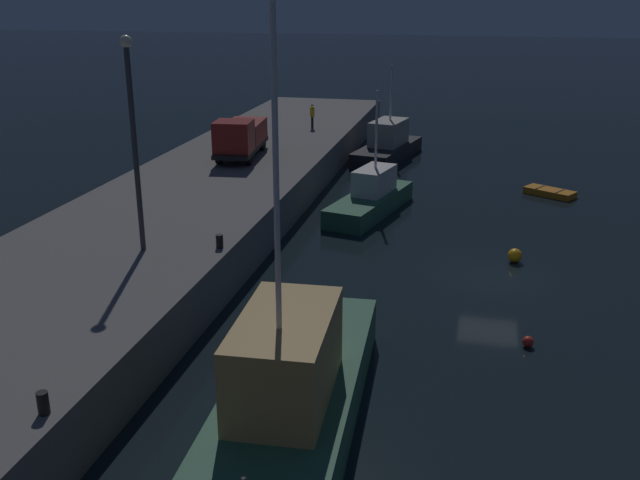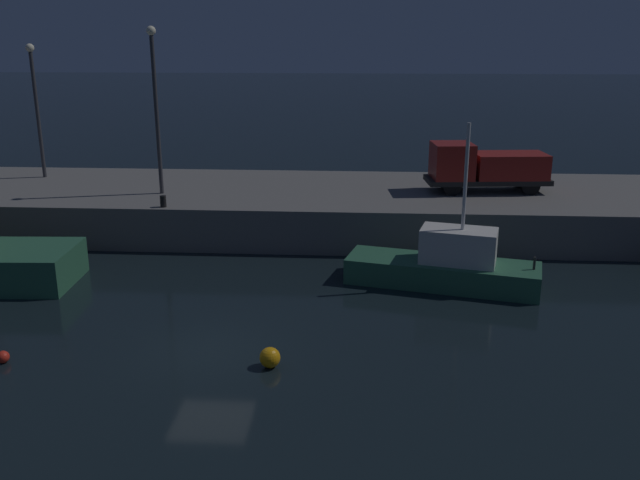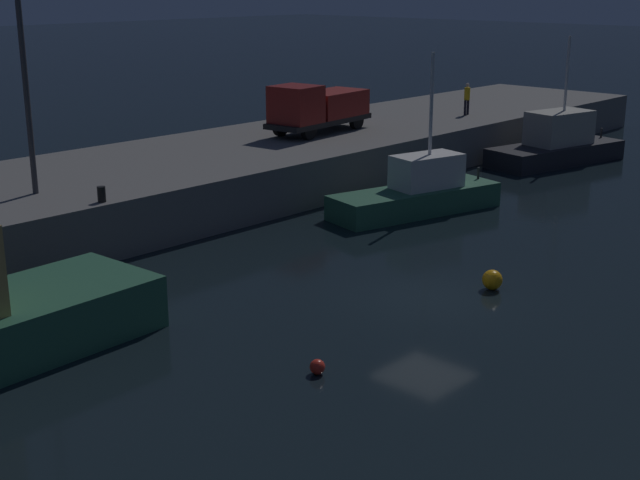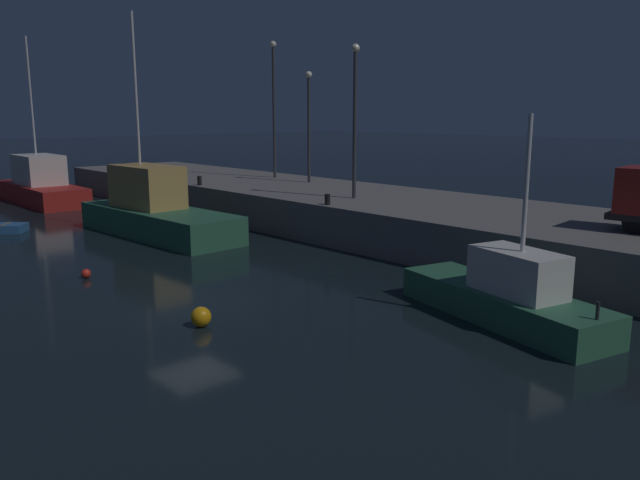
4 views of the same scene
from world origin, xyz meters
The scene contains 13 objects.
ground_plane centered at (0.00, 0.00, 0.00)m, with size 320.00×320.00×0.00m, color black.
pier_quay centered at (0.00, 14.67, 1.01)m, with size 70.02×9.52×2.02m.
fishing_trawler_red centered at (-12.47, 5.35, 1.29)m, with size 11.16×3.93×11.68m.
fishing_boat_blue centered at (8.09, 6.43, 0.83)m, with size 7.80×3.88×6.44m.
fishing_boat_orange centered at (21.16, 7.31, 0.98)m, with size 8.27×4.21×6.46m.
dinghy_orange_near centered at (13.72, -3.24, 0.19)m, with size 2.47×3.02×0.41m.
mooring_buoy_near centered at (-6.06, -1.18, 0.19)m, with size 0.38×0.38×0.38m, color red.
mooring_buoy_mid centered at (2.07, -0.95, 0.31)m, with size 0.63×0.63×0.63m, color orange.
lamp_post_central centered at (-5.18, 13.14, 6.65)m, with size 0.44×0.44×7.92m.
utility_truck centered at (10.77, 14.59, 3.26)m, with size 6.21×2.64×2.43m.
dockworker centered at (20.68, 12.65, 3.01)m, with size 0.46×0.35×1.73m.
bollard_west centered at (-16.09, 10.41, 2.31)m, with size 0.28×0.28×0.58m, color black.
bollard_central centered at (-4.31, 10.38, 2.29)m, with size 0.28×0.28×0.53m, color black.
Camera 1 is at (-29.04, 0.82, 11.52)m, focal length 40.73 mm.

